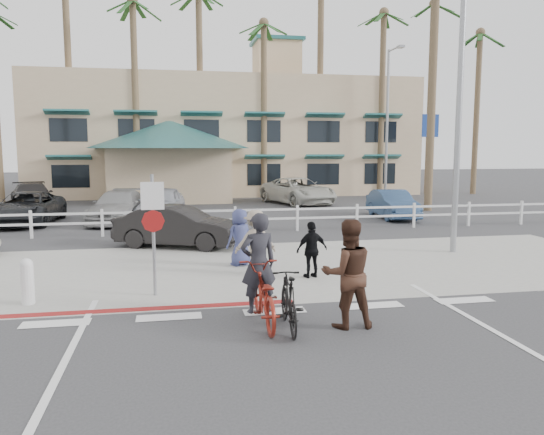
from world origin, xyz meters
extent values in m
plane|color=#333335|center=(0.00, 0.00, 0.00)|extent=(140.00, 140.00, 0.00)
cube|color=#333335|center=(0.00, -2.00, 0.00)|extent=(12.00, 16.00, 0.01)
cube|color=gray|center=(0.00, 4.50, 0.01)|extent=(22.00, 7.00, 0.01)
cube|color=#333335|center=(0.00, 8.50, 0.00)|extent=(40.00, 5.00, 0.01)
cube|color=#333335|center=(0.00, 18.00, 0.00)|extent=(50.00, 16.00, 0.01)
cube|color=maroon|center=(-3.00, 1.20, 0.01)|extent=(7.00, 0.25, 0.02)
imported|color=maroon|center=(-0.34, -0.08, 0.53)|extent=(0.71, 2.02, 1.06)
imported|color=black|center=(-0.31, 0.61, 0.97)|extent=(0.78, 0.59, 1.94)
imported|color=black|center=(0.05, -0.44, 0.50)|extent=(0.58, 1.70, 1.00)
imported|color=#3B2217|center=(1.09, -0.49, 0.96)|extent=(0.96, 0.76, 1.92)
imported|color=gray|center=(0.15, 3.90, 0.81)|extent=(1.05, 0.61, 1.61)
imported|color=black|center=(1.41, 3.13, 0.69)|extent=(0.87, 0.51, 1.39)
imported|color=navy|center=(-0.14, 4.82, 0.77)|extent=(0.90, 0.78, 1.54)
imported|color=black|center=(-1.73, 7.93, 0.66)|extent=(4.26, 2.90, 1.33)
imported|color=black|center=(-7.93, 14.45, 0.68)|extent=(2.48, 4.98, 1.36)
imported|color=gray|center=(-4.18, 14.29, 0.68)|extent=(2.64, 4.93, 1.36)
imported|color=#979AA3|center=(-2.40, 14.51, 0.75)|extent=(2.40, 4.62, 1.50)
imported|color=navy|center=(7.96, 13.47, 0.64)|extent=(1.60, 3.98, 1.29)
imported|color=black|center=(-9.12, 20.28, 0.70)|extent=(3.29, 5.16, 1.39)
imported|color=beige|center=(5.18, 20.43, 0.76)|extent=(4.02, 5.95, 1.52)
camera|label=1|loc=(-1.88, -9.13, 3.11)|focal=35.00mm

